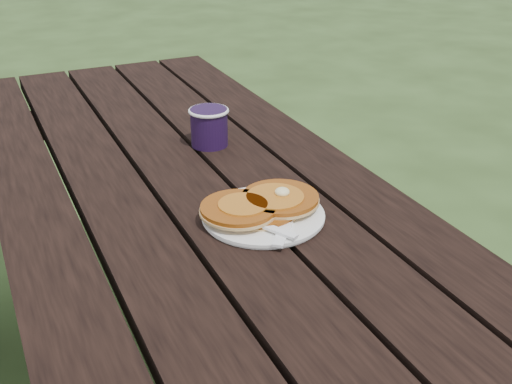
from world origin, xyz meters
name	(u,v)px	position (x,y,z in m)	size (l,w,h in m)	color
picnic_table	(189,319)	(0.00, 0.00, 0.37)	(1.36, 1.80, 0.75)	black
plate	(263,216)	(0.07, -0.25, 0.76)	(0.22, 0.22, 0.01)	white
pancake_stack	(261,205)	(0.07, -0.24, 0.77)	(0.23, 0.15, 0.04)	#974A11
knife	(288,221)	(0.10, -0.30, 0.76)	(0.02, 0.18, 0.01)	white
fork	(270,228)	(0.06, -0.31, 0.77)	(0.03, 0.16, 0.01)	white
coffee_cup	(209,125)	(0.12, 0.12, 0.80)	(0.09, 0.09, 0.09)	black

